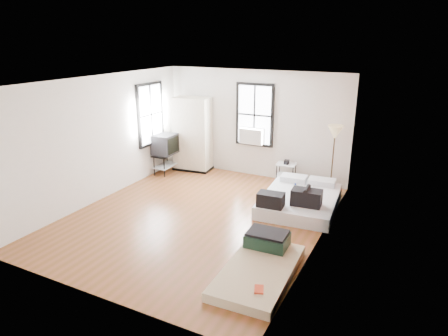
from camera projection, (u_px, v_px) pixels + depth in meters
The scene contains 8 objects.
ground at pixel (198, 216), 8.37m from camera, with size 6.00×6.00×0.00m, color brown.
room_shell at pixel (216, 133), 8.03m from camera, with size 5.02×6.02×2.80m.
mattress_main at pixel (300, 199), 8.78m from camera, with size 1.72×2.23×0.68m.
mattress_bare at pixel (261, 263), 6.42m from camera, with size 1.09×1.96×0.42m.
wardrobe at pixel (192, 134), 11.03m from camera, with size 1.09×0.69×2.03m.
side_table at pixel (286, 168), 10.11m from camera, with size 0.50×0.42×0.62m.
floor_lamp at pixel (335, 136), 9.25m from camera, with size 0.35×0.35×1.64m.
tv_stand at pixel (165, 145), 10.79m from camera, with size 0.56×0.78×1.09m.
Camera 1 is at (3.92, -6.56, 3.60)m, focal length 32.00 mm.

